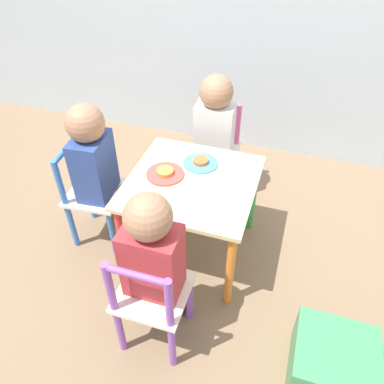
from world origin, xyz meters
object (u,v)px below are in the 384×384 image
(plate_left, at_px, (165,173))
(chair_purple, at_px, (152,300))
(plate_back, at_px, (200,163))
(storage_bin, at_px, (332,363))
(child_left, at_px, (97,165))
(chair_pink, at_px, (215,152))
(child_back, at_px, (214,129))
(kids_table, at_px, (192,192))
(child_front, at_px, (155,256))
(chair_blue, at_px, (92,195))

(plate_left, bearing_deg, chair_purple, -75.41)
(chair_purple, xyz_separation_m, plate_back, (-0.01, 0.63, 0.19))
(chair_purple, bearing_deg, storage_bin, -176.11)
(storage_bin, bearing_deg, child_left, 160.06)
(chair_pink, relative_size, child_back, 0.72)
(chair_purple, bearing_deg, kids_table, -90.00)
(chair_pink, bearing_deg, child_back, -90.00)
(child_front, relative_size, storage_bin, 2.51)
(child_left, distance_m, child_front, 0.60)
(child_left, distance_m, plate_back, 0.47)
(chair_purple, relative_size, child_front, 0.72)
(plate_left, relative_size, storage_bin, 0.58)
(child_left, bearing_deg, child_front, -137.16)
(chair_blue, xyz_separation_m, plate_back, (0.50, 0.17, 0.19))
(chair_pink, relative_size, child_front, 0.72)
(chair_blue, relative_size, child_front, 0.72)
(child_front, bearing_deg, kids_table, -90.00)
(kids_table, bearing_deg, child_front, -89.36)
(child_left, bearing_deg, kids_table, -90.00)
(child_front, distance_m, plate_left, 0.46)
(chair_blue, distance_m, chair_purple, 0.68)
(chair_pink, distance_m, child_back, 0.20)
(kids_table, bearing_deg, chair_purple, -89.36)
(storage_bin, bearing_deg, chair_purple, -175.47)
(plate_left, bearing_deg, child_front, -73.56)
(chair_purple, bearing_deg, plate_left, -76.05)
(child_back, bearing_deg, plate_left, -106.03)
(child_back, height_order, plate_back, child_back)
(kids_table, bearing_deg, plate_left, 180.00)
(chair_pink, xyz_separation_m, child_back, (0.00, -0.06, 0.19))
(chair_purple, bearing_deg, chair_blue, -42.76)
(chair_pink, height_order, child_front, child_front)
(chair_pink, height_order, chair_blue, same)
(child_front, distance_m, storage_bin, 0.76)
(chair_purple, xyz_separation_m, child_left, (-0.45, 0.46, 0.20))
(child_left, distance_m, storage_bin, 1.25)
(kids_table, xyz_separation_m, chair_blue, (-0.50, -0.04, -0.12))
(child_front, height_order, plate_left, child_front)
(kids_table, relative_size, child_front, 0.76)
(chair_pink, height_order, child_left, child_left)
(storage_bin, bearing_deg, chair_pink, 126.91)
(plate_back, bearing_deg, kids_table, -90.00)
(kids_table, height_order, plate_left, plate_left)
(kids_table, relative_size, child_back, 0.76)
(chair_blue, bearing_deg, storage_bin, -113.88)
(kids_table, height_order, child_back, child_back)
(chair_purple, distance_m, child_back, 0.96)
(chair_pink, xyz_separation_m, chair_purple, (0.03, -1.01, 0.00))
(chair_purple, relative_size, child_left, 0.70)
(kids_table, distance_m, child_front, 0.45)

